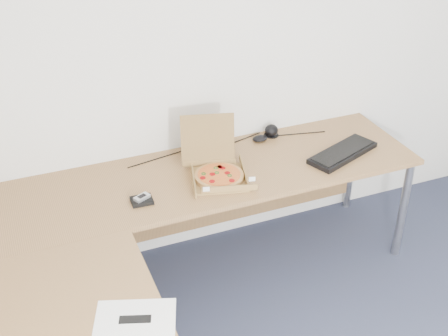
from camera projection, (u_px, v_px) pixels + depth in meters
name	position (u px, v px, depth m)	size (l,w,h in m)	color
desk	(178.00, 232.00, 3.01)	(2.50, 2.20, 0.73)	olive
pizza_box	(218.00, 172.00, 3.38)	(0.31, 0.36, 0.32)	olive
drinking_glass	(228.00, 146.00, 3.61)	(0.06, 0.06, 0.11)	white
keyboard	(343.00, 153.00, 3.61)	(0.48, 0.17, 0.03)	black
mouse	(260.00, 138.00, 3.76)	(0.10, 0.07, 0.04)	black
wallet	(142.00, 200.00, 3.18)	(0.11, 0.10, 0.02)	black
phone	(142.00, 197.00, 3.17)	(0.09, 0.04, 0.02)	#B2B5BA
paper_sheet	(135.00, 319.00, 2.45)	(0.33, 0.23, 0.00)	white
dome_speaker	(271.00, 130.00, 3.81)	(0.10, 0.10, 0.08)	black
cable_bundle	(225.00, 146.00, 3.71)	(0.63, 0.04, 0.01)	black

